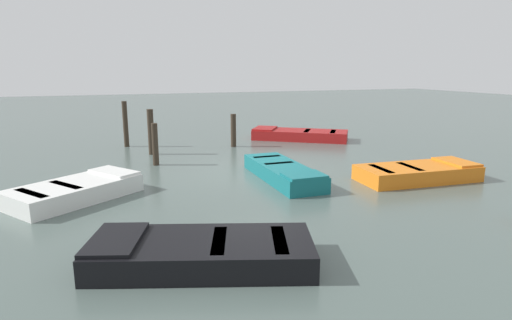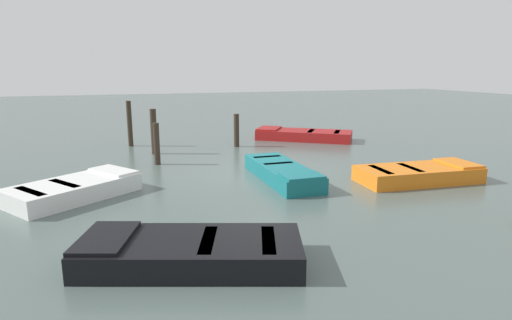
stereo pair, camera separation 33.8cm
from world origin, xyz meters
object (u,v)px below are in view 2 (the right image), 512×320
mooring_piling_center (130,124)px  rowboat_orange (419,174)px  mooring_piling_mid_right (154,132)px  mooring_piling_far_right (236,130)px  mooring_piling_near_left (157,144)px  rowboat_black (190,251)px  rowboat_red (303,135)px  rowboat_teal (282,172)px  rowboat_white (75,189)px

mooring_piling_center → rowboat_orange: bearing=41.7°
mooring_piling_mid_right → mooring_piling_far_right: (-0.40, 3.11, -0.16)m
mooring_piling_near_left → rowboat_black: bearing=-1.8°
mooring_piling_near_left → mooring_piling_center: size_ratio=0.75×
rowboat_red → mooring_piling_mid_right: bearing=43.6°
rowboat_teal → rowboat_black: bearing=-37.0°
rowboat_black → mooring_piling_near_left: bearing=-73.2°
rowboat_orange → mooring_piling_near_left: 7.66m
rowboat_red → mooring_piling_mid_right: (1.00, -6.18, 0.57)m
mooring_piling_mid_right → mooring_piling_far_right: size_ratio=1.25×
rowboat_white → mooring_piling_near_left: 3.65m
rowboat_orange → mooring_piling_center: 10.53m
rowboat_white → mooring_piling_far_right: (-5.05, 5.35, 0.41)m
mooring_piling_mid_right → mooring_piling_center: mooring_piling_center is taller
mooring_piling_near_left → rowboat_white: bearing=-36.7°
mooring_piling_mid_right → mooring_piling_near_left: (1.74, -0.08, -0.13)m
rowboat_white → mooring_piling_mid_right: bearing=28.7°
rowboat_red → mooring_piling_mid_right: 6.28m
rowboat_black → mooring_piling_center: size_ratio=2.07×
rowboat_black → mooring_piling_mid_right: bearing=-73.3°
rowboat_black → mooring_piling_mid_right: (-8.86, 0.30, 0.57)m
rowboat_orange → mooring_piling_mid_right: 8.71m
rowboat_red → mooring_piling_near_left: size_ratio=3.06×
rowboat_orange → mooring_piling_near_left: mooring_piling_near_left is taller
rowboat_teal → mooring_piling_mid_right: bearing=-147.7°
rowboat_orange → rowboat_red: same height
rowboat_orange → rowboat_teal: size_ratio=0.97×
rowboat_teal → mooring_piling_far_right: mooring_piling_far_right is taller
rowboat_red → mooring_piling_center: bearing=27.5°
mooring_piling_far_right → mooring_piling_near_left: (2.14, -3.18, 0.03)m
rowboat_red → rowboat_teal: bearing=94.5°
rowboat_white → mooring_piling_near_left: (-2.90, 2.16, 0.43)m
mooring_piling_mid_right → rowboat_black: bearing=-1.9°
rowboat_black → mooring_piling_center: mooring_piling_center is taller
rowboat_orange → mooring_piling_near_left: (-4.28, -6.34, 0.44)m
rowboat_black → mooring_piling_far_right: bearing=-91.6°
rowboat_black → mooring_piling_near_left: size_ratio=2.76×
mooring_piling_near_left → mooring_piling_center: 3.64m
mooring_piling_mid_right → mooring_piling_near_left: bearing=-2.6°
mooring_piling_far_right → mooring_piling_near_left: bearing=-56.0°
rowboat_black → mooring_piling_mid_right: size_ratio=2.29×
mooring_piling_mid_right → rowboat_white: bearing=-25.8°
rowboat_orange → rowboat_teal: (-1.32, -3.36, -0.00)m
rowboat_teal → rowboat_white: bearing=-90.1°
mooring_piling_mid_right → mooring_piling_far_right: bearing=97.4°
rowboat_teal → mooring_piling_center: bearing=-150.3°
rowboat_red → rowboat_white: (5.64, -8.42, 0.00)m
rowboat_orange → mooring_piling_far_right: bearing=120.1°
mooring_piling_near_left → mooring_piling_center: mooring_piling_center is taller
rowboat_orange → mooring_piling_far_right: mooring_piling_far_right is taller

